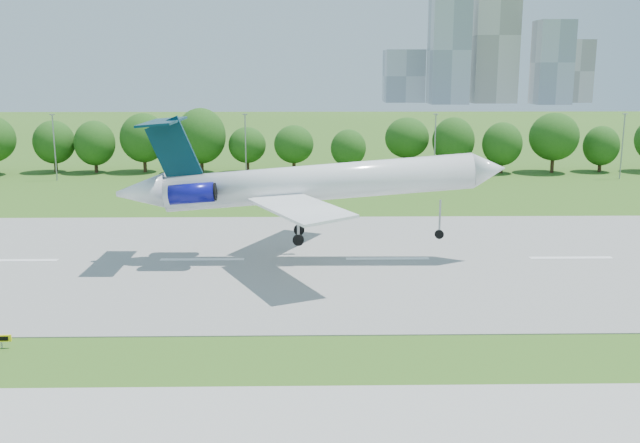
{
  "coord_description": "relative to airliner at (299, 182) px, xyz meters",
  "views": [
    {
      "loc": [
        -8.65,
        -49.33,
        20.13
      ],
      "look_at": [
        -7.43,
        18.0,
        5.73
      ],
      "focal_mm": 40.0,
      "sensor_mm": 36.0,
      "label": 1
    }
  ],
  "objects": [
    {
      "name": "ground",
      "position": [
        9.48,
        -25.01,
        -8.45
      ],
      "size": [
        600.0,
        600.0,
        0.0
      ],
      "primitive_type": "plane",
      "color": "#305817",
      "rests_on": "ground"
    },
    {
      "name": "runway",
      "position": [
        9.48,
        -0.01,
        -8.41
      ],
      "size": [
        400.0,
        45.0,
        0.08
      ],
      "primitive_type": "cube",
      "color": "gray",
      "rests_on": "ground"
    },
    {
      "name": "tree_line",
      "position": [
        9.48,
        66.99,
        -2.26
      ],
      "size": [
        288.4,
        8.4,
        10.4
      ],
      "color": "#382314",
      "rests_on": "ground"
    },
    {
      "name": "light_poles",
      "position": [
        6.98,
        56.99,
        -2.11
      ],
      "size": [
        175.9,
        0.25,
        12.19
      ],
      "color": "gray",
      "rests_on": "ground"
    },
    {
      "name": "skyline",
      "position": [
        109.64,
        365.6,
        22.01
      ],
      "size": [
        127.0,
        52.0,
        80.0
      ],
      "color": "#B2B2B7",
      "rests_on": "ground"
    },
    {
      "name": "airliner",
      "position": [
        0.0,
        0.0,
        0.0
      ],
      "size": [
        41.3,
        30.11,
        13.28
      ],
      "rotation": [
        0.0,
        -0.08,
        -0.01
      ],
      "color": "white",
      "rests_on": "ground"
    },
    {
      "name": "taxi_sign_left",
      "position": [
        -21.74,
        -24.56,
        -7.69
      ],
      "size": [
        1.48,
        0.27,
        1.03
      ],
      "rotation": [
        0.0,
        0.0,
        0.06
      ],
      "color": "gray",
      "rests_on": "ground"
    },
    {
      "name": "service_vehicle_a",
      "position": [
        -18.07,
        55.5,
        -7.92
      ],
      "size": [
        3.34,
        1.41,
        1.07
      ],
      "primitive_type": "imported",
      "rotation": [
        0.0,
        0.0,
        1.66
      ],
      "color": "silver",
      "rests_on": "ground"
    },
    {
      "name": "service_vehicle_b",
      "position": [
        1.19,
        56.71,
        -7.82
      ],
      "size": [
        3.73,
        1.51,
        1.27
      ],
      "primitive_type": "imported",
      "rotation": [
        0.0,
        0.0,
        1.57
      ],
      "color": "silver",
      "rests_on": "ground"
    }
  ]
}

